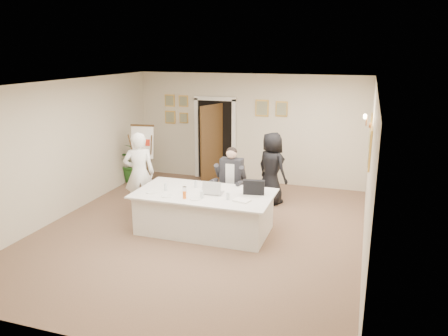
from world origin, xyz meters
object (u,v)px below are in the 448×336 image
Objects in this scene: standing_woman at (272,168)px; steel_jug at (185,190)px; flip_chart at (144,160)px; laptop_bag at (254,187)px; paper_stack at (242,201)px; oj_glass at (184,195)px; conference_table at (204,212)px; standing_man at (139,173)px; seated_man at (231,181)px; laptop at (214,186)px; potted_palm at (135,162)px.

steel_jug is (-1.23, -2.07, 0.02)m from standing_woman.
flip_chart is 4.07× the size of laptop_bag.
oj_glass is at bearing -169.68° from paper_stack.
flip_chart is 2.90m from steel_jug.
flip_chart is 12.26× the size of oj_glass.
standing_man is (-1.63, 0.48, 0.48)m from conference_table.
steel_jug is at bearing 93.02° from standing_woman.
flip_chart is (-2.35, 2.02, 0.35)m from conference_table.
standing_man is at bearing 163.52° from paper_stack.
steel_jug is (-0.14, 0.33, -0.01)m from oj_glass.
seated_man is 1.25m from steel_jug.
flip_chart is at bearing 32.95° from standing_woman.
paper_stack is 2.57× the size of steel_jug.
laptop is 0.95× the size of laptop_bag.
seated_man is 0.84× the size of standing_man.
steel_jug is (-0.36, -0.09, 0.44)m from conference_table.
steel_jug is (1.27, -0.57, -0.04)m from standing_man.
laptop is 3.40× the size of steel_jug.
conference_table is 20.00× the size of oj_glass.
laptop_bag is (0.70, -0.81, 0.18)m from seated_man.
conference_table is 6.96× the size of laptop.
seated_man is 1.38m from paper_stack.
potted_palm reaches higher than oj_glass.
conference_table is at bearing -40.72° from potted_palm.
conference_table is 6.64× the size of laptop_bag.
seated_man is at bearing 121.43° from laptop_bag.
conference_table is at bearing 133.55° from standing_man.
potted_palm is at bearing 138.77° from laptop.
potted_palm is 3.94m from laptop.
oj_glass is (2.13, -2.44, 0.10)m from flip_chart.
paper_stack is at bearing -36.41° from potted_palm.
seated_man reaches higher than laptop.
laptop_bag is at bearing 10.17° from laptop.
paper_stack is at bearing 133.49° from standing_man.
laptop is (1.81, -0.45, 0.04)m from standing_man.
conference_table is at bearing 63.09° from oj_glass.
standing_woman is 2.41m from steel_jug.
standing_woman reaches higher than steel_jug.
standing_woman reaches higher than flip_chart.
standing_man is at bearing 64.57° from standing_woman.
conference_table is 0.55m from laptop.
standing_woman is at bearing 66.34° from conference_table.
flip_chart is 1.70m from standing_man.
seated_man is 1.50m from oj_glass.
laptop_bag is (0.73, 0.17, -0.00)m from laptop.
standing_man is at bearing 163.58° from conference_table.
laptop is at bearing 104.14° from standing_woman.
laptop reaches higher than paper_stack.
standing_man reaches higher than laptop.
paper_stack is (0.63, -0.27, -0.13)m from laptop.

